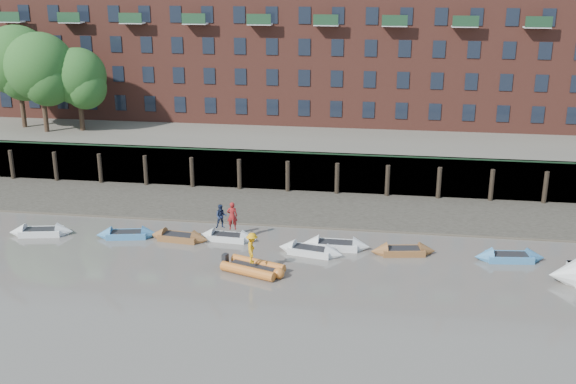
% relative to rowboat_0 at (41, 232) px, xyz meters
% --- Properties ---
extents(ground, '(220.00, 220.00, 0.00)m').
position_rel_rowboat_0_xyz_m(ground, '(17.17, -9.90, -0.22)').
color(ground, '#5F5952').
rests_on(ground, ground).
extents(foreshore, '(110.00, 8.00, 0.50)m').
position_rel_rowboat_0_xyz_m(foreshore, '(17.17, 8.10, -0.22)').
color(foreshore, '#3D382F').
rests_on(foreshore, ground).
extents(mud_band, '(110.00, 1.60, 0.10)m').
position_rel_rowboat_0_xyz_m(mud_band, '(17.17, 4.70, -0.22)').
color(mud_band, '#4C4336').
rests_on(mud_band, ground).
extents(river_wall, '(110.00, 1.23, 3.30)m').
position_rel_rowboat_0_xyz_m(river_wall, '(17.17, 12.48, 1.38)').
color(river_wall, '#2D2A26').
rests_on(river_wall, ground).
extents(bank_terrace, '(110.00, 28.00, 3.20)m').
position_rel_rowboat_0_xyz_m(bank_terrace, '(17.17, 26.10, 1.38)').
color(bank_terrace, '#5E594D').
rests_on(bank_terrace, ground).
extents(apartment_terrace, '(80.60, 15.56, 20.98)m').
position_rel_rowboat_0_xyz_m(apartment_terrace, '(17.17, 27.10, 12.61)').
color(apartment_terrace, brown).
rests_on(apartment_terrace, bank_terrace).
extents(tree_cluster, '(11.76, 7.74, 9.40)m').
position_rel_rowboat_0_xyz_m(tree_cluster, '(-8.44, 17.45, 8.79)').
color(tree_cluster, '#3A281C').
rests_on(tree_cluster, bank_terrace).
extents(rowboat_0, '(4.43, 2.06, 1.24)m').
position_rel_rowboat_0_xyz_m(rowboat_0, '(0.00, 0.00, 0.00)').
color(rowboat_0, silver).
rests_on(rowboat_0, ground).
extents(rowboat_1, '(4.25, 1.99, 1.19)m').
position_rel_rowboat_0_xyz_m(rowboat_1, '(5.95, 0.43, -0.01)').
color(rowboat_1, teal).
rests_on(rowboat_1, ground).
extents(rowboat_2, '(4.20, 1.61, 1.19)m').
position_rel_rowboat_0_xyz_m(rowboat_2, '(9.56, 0.47, -0.01)').
color(rowboat_2, brown).
rests_on(rowboat_2, ground).
extents(rowboat_3, '(4.03, 1.40, 1.15)m').
position_rel_rowboat_0_xyz_m(rowboat_3, '(12.76, 0.98, -0.02)').
color(rowboat_3, silver).
rests_on(rowboat_3, ground).
extents(rowboat_4, '(4.41, 2.04, 1.23)m').
position_rel_rowboat_0_xyz_m(rowboat_4, '(18.50, -0.54, -0.00)').
color(rowboat_4, silver).
rests_on(rowboat_4, ground).
extents(rowboat_5, '(4.41, 1.29, 1.28)m').
position_rel_rowboat_0_xyz_m(rowboat_5, '(20.01, 0.61, 0.01)').
color(rowboat_5, silver).
rests_on(rowboat_5, ground).
extents(rowboat_6, '(4.26, 1.87, 1.19)m').
position_rel_rowboat_0_xyz_m(rowboat_6, '(24.31, 0.31, -0.01)').
color(rowboat_6, brown).
rests_on(rowboat_6, ground).
extents(rowboat_7, '(4.41, 1.72, 1.25)m').
position_rel_rowboat_0_xyz_m(rowboat_7, '(30.81, 0.28, 0.00)').
color(rowboat_7, teal).
rests_on(rowboat_7, ground).
extents(rib_tender, '(3.96, 2.88, 0.67)m').
position_rel_rowboat_0_xyz_m(rib_tender, '(15.59, -3.80, 0.07)').
color(rib_tender, '#C96A24').
rests_on(rib_tender, ground).
extents(person_rower_a, '(0.76, 0.57, 1.89)m').
position_rel_rowboat_0_xyz_m(person_rower_a, '(13.10, 1.03, 1.50)').
color(person_rower_a, maroon).
rests_on(person_rower_a, rowboat_3).
extents(person_rower_b, '(0.94, 0.83, 1.64)m').
position_rel_rowboat_0_xyz_m(person_rower_b, '(12.32, 1.15, 1.37)').
color(person_rower_b, '#19233F').
rests_on(person_rower_b, rowboat_3).
extents(person_rib_crew, '(0.86, 1.29, 1.86)m').
position_rel_rowboat_0_xyz_m(person_rib_crew, '(15.41, -3.78, 1.34)').
color(person_rib_crew, orange).
rests_on(person_rib_crew, rib_tender).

